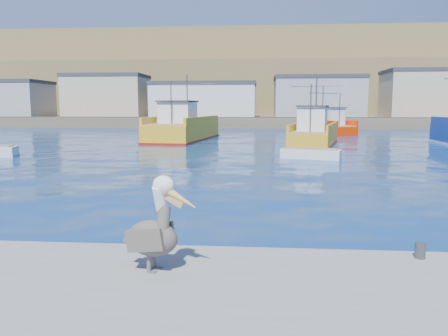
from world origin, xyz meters
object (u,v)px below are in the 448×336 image
Objects in this scene: trawler_yellow_a at (183,129)px; pelican at (155,230)px; boat_orange at (328,126)px; trawler_yellow_b at (314,135)px; skiff_mid at (311,155)px.

trawler_yellow_a reaches higher than pelican.
pelican is at bearing -102.05° from boat_orange.
boat_orange is (3.60, 15.85, 0.07)m from trawler_yellow_b.
trawler_yellow_a is at bearing 157.26° from trawler_yellow_b.
trawler_yellow_b is at bearing 78.32° from pelican.
skiff_mid is (11.21, -15.43, -0.89)m from trawler_yellow_a.
trawler_yellow_a is 1.36× the size of trawler_yellow_b.
trawler_yellow_b is 2.51× the size of skiff_mid.
trawler_yellow_b is (12.59, -5.28, -0.20)m from trawler_yellow_a.
trawler_yellow_a is 13.65m from trawler_yellow_b.
trawler_yellow_a is 3.42× the size of skiff_mid.
boat_orange reaches higher than pelican.
trawler_yellow_a is 37.50m from pelican.
skiff_mid is at bearing 76.50° from pelican.
trawler_yellow_a is 19.34m from boat_orange.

